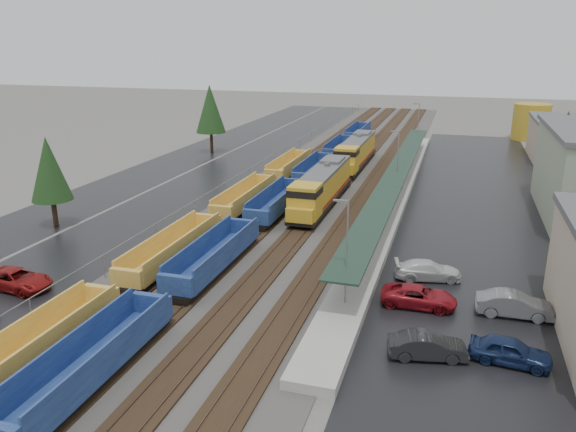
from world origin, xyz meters
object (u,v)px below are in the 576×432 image
at_px(parked_car_east_d, 510,351).
at_px(parked_car_west_c, 17,279).
at_px(locomotive_trail, 356,152).
at_px(parked_car_east_b, 419,297).
at_px(parked_car_east_c, 428,270).
at_px(parked_car_east_e, 514,305).
at_px(parked_car_east_a, 428,346).
at_px(well_string_yellow, 173,250).
at_px(well_string_blue, 277,203).
at_px(storage_tank, 531,122).
at_px(locomotive_lead, 321,187).

bearing_deg(parked_car_east_d, parked_car_west_c, 96.13).
xyz_separation_m(locomotive_trail, parked_car_east_b, (12.26, -42.48, -1.62)).
height_order(parked_car_east_c, parked_car_east_e, parked_car_east_e).
relative_size(locomotive_trail, parked_car_east_a, 4.24).
bearing_deg(well_string_yellow, locomotive_trail, 78.76).
xyz_separation_m(well_string_blue, storage_tank, (30.66, 58.04, 2.12)).
distance_m(locomotive_lead, parked_car_east_e, 28.14).
xyz_separation_m(parked_car_west_c, parked_car_east_c, (29.27, 10.76, -0.02)).
relative_size(parked_car_east_b, parked_car_east_c, 1.02).
relative_size(parked_car_east_d, parked_car_east_e, 0.91).
bearing_deg(well_string_yellow, parked_car_east_d, -17.51).
height_order(storage_tank, parked_car_east_b, storage_tank).
xyz_separation_m(locomotive_trail, well_string_yellow, (-8.00, -40.24, -1.21)).
bearing_deg(well_string_blue, parked_car_east_c, -38.45).
distance_m(well_string_blue, parked_car_east_a, 30.22).
bearing_deg(parked_car_east_d, parked_car_east_c, 32.20).
bearing_deg(locomotive_trail, parked_car_east_a, -74.89).
height_order(locomotive_trail, well_string_yellow, locomotive_trail).
bearing_deg(locomotive_trail, parked_car_east_c, -71.49).
xyz_separation_m(storage_tank, parked_car_east_e, (-8.14, -75.76, -2.48)).
relative_size(locomotive_trail, parked_car_east_d, 4.25).
bearing_deg(parked_car_east_e, parked_car_west_c, 98.25).
height_order(locomotive_lead, well_string_yellow, locomotive_lead).
xyz_separation_m(well_string_blue, parked_car_east_b, (16.26, -18.08, -0.46)).
bearing_deg(storage_tank, parked_car_east_b, -100.71).
bearing_deg(locomotive_lead, parked_car_east_e, -48.75).
bearing_deg(parked_car_east_c, well_string_blue, 38.72).
xyz_separation_m(locomotive_lead, well_string_yellow, (-8.00, -19.24, -1.21)).
relative_size(parked_car_west_c, parked_car_east_a, 1.20).
bearing_deg(parked_car_east_e, locomotive_lead, 39.53).
height_order(locomotive_trail, parked_car_east_d, locomotive_trail).
distance_m(locomotive_trail, well_string_yellow, 41.05).
relative_size(locomotive_lead, storage_tank, 2.93).
relative_size(locomotive_trail, parked_car_east_b, 3.72).
xyz_separation_m(well_string_yellow, storage_tank, (34.66, 73.88, 2.17)).
xyz_separation_m(well_string_yellow, parked_car_east_d, (25.85, -8.15, -0.36)).
distance_m(locomotive_lead, storage_tank, 60.81).
relative_size(parked_car_west_c, parked_car_east_e, 1.10).
bearing_deg(parked_car_east_c, parked_car_east_d, -166.88).
bearing_deg(parked_car_west_c, parked_car_east_d, -85.28).
bearing_deg(parked_car_west_c, locomotive_lead, -26.58).
relative_size(parked_car_east_a, parked_car_east_c, 0.89).
bearing_deg(locomotive_trail, parked_car_east_e, -66.26).
bearing_deg(storage_tank, parked_car_east_e, -96.13).
bearing_deg(storage_tank, parked_car_east_d, -96.13).
relative_size(locomotive_trail, well_string_blue, 0.17).
xyz_separation_m(parked_car_east_d, parked_car_east_e, (0.68, 6.27, 0.05)).
xyz_separation_m(locomotive_lead, storage_tank, (26.66, 54.64, 0.96)).
relative_size(well_string_blue, parked_car_east_c, 21.88).
distance_m(locomotive_lead, parked_car_east_a, 31.19).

